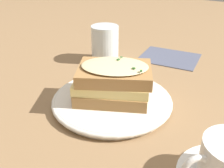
{
  "coord_description": "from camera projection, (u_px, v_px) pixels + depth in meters",
  "views": [
    {
      "loc": [
        -0.2,
        0.35,
        0.27
      ],
      "look_at": [
        0.01,
        -0.02,
        0.04
      ],
      "focal_mm": 42.0,
      "sensor_mm": 36.0,
      "label": 1
    }
  ],
  "objects": [
    {
      "name": "ground_plane",
      "position": [
        114.0,
        110.0,
        0.48
      ],
      "size": [
        2.4,
        2.4,
        0.0
      ],
      "primitive_type": "plane",
      "color": "olive"
    },
    {
      "name": "napkin",
      "position": [
        169.0,
        57.0,
        0.71
      ],
      "size": [
        0.16,
        0.13,
        0.0
      ],
      "primitive_type": "cube",
      "rotation": [
        0.0,
        0.0,
        0.06
      ],
      "color": "#4C5166",
      "rests_on": "ground_plane"
    },
    {
      "name": "dinner_plate",
      "position": [
        112.0,
        100.0,
        0.5
      ],
      "size": [
        0.23,
        0.23,
        0.01
      ],
      "color": "silver",
      "rests_on": "ground_plane"
    },
    {
      "name": "sandwich",
      "position": [
        113.0,
        82.0,
        0.48
      ],
      "size": [
        0.16,
        0.14,
        0.07
      ],
      "rotation": [
        0.0,
        0.0,
        3.54
      ],
      "color": "#A37542",
      "rests_on": "dinner_plate"
    },
    {
      "name": "water_glass",
      "position": [
        105.0,
        44.0,
        0.67
      ],
      "size": [
        0.07,
        0.07,
        0.09
      ],
      "primitive_type": "cylinder",
      "color": "silver",
      "rests_on": "ground_plane"
    }
  ]
}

